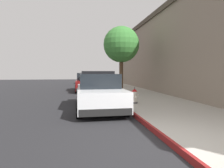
{
  "coord_description": "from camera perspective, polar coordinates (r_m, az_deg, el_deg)",
  "views": [
    {
      "loc": [
        -2.02,
        -3.53,
        1.64
      ],
      "look_at": [
        -0.29,
        6.43,
        1.0
      ],
      "focal_mm": 30.51,
      "sensor_mm": 36.0,
      "label": 1
    }
  ],
  "objects": [
    {
      "name": "storefront_building",
      "position": [
        16.09,
        26.36,
        8.49
      ],
      "size": [
        7.65,
        27.89,
        6.21
      ],
      "color": "gray",
      "rests_on": "ground"
    },
    {
      "name": "parked_car_silver_ahead",
      "position": [
        16.63,
        -7.58,
        0.48
      ],
      "size": [
        1.94,
        4.84,
        1.56
      ],
      "color": "maroon",
      "rests_on": "ground"
    },
    {
      "name": "sidewalk_pavement",
      "position": [
        14.16,
        6.06,
        -2.75
      ],
      "size": [
        3.7,
        60.0,
        0.15
      ],
      "primitive_type": "cube",
      "color": "#ADA89E",
      "rests_on": "ground"
    },
    {
      "name": "police_cruiser",
      "position": [
        8.59,
        -4.08,
        -2.37
      ],
      "size": [
        1.94,
        4.84,
        1.68
      ],
      "color": "white",
      "rests_on": "ground"
    },
    {
      "name": "street_tree",
      "position": [
        13.7,
        2.79,
        11.65
      ],
      "size": [
        2.52,
        2.52,
        4.69
      ],
      "color": "brown",
      "rests_on": "sidewalk_pavement"
    },
    {
      "name": "parked_car_dark_far",
      "position": [
        27.11,
        -7.67,
        1.68
      ],
      "size": [
        1.94,
        4.84,
        1.56
      ],
      "color": "#B2B5BA",
      "rests_on": "ground"
    },
    {
      "name": "curb_painted_edge",
      "position": [
        13.76,
        -1.54,
        -2.91
      ],
      "size": [
        0.08,
        60.0,
        0.15
      ],
      "primitive_type": "cube",
      "color": "maroon",
      "rests_on": "ground"
    },
    {
      "name": "ground_plane",
      "position": [
        13.81,
        -18.71,
        -3.81
      ],
      "size": [
        34.23,
        60.0,
        0.2
      ],
      "primitive_type": "cube",
      "color": "#232326"
    },
    {
      "name": "fire_hydrant",
      "position": [
        9.16,
        6.75,
        -3.55
      ],
      "size": [
        0.44,
        0.4,
        0.76
      ],
      "color": "#4C4C51",
      "rests_on": "sidewalk_pavement"
    }
  ]
}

